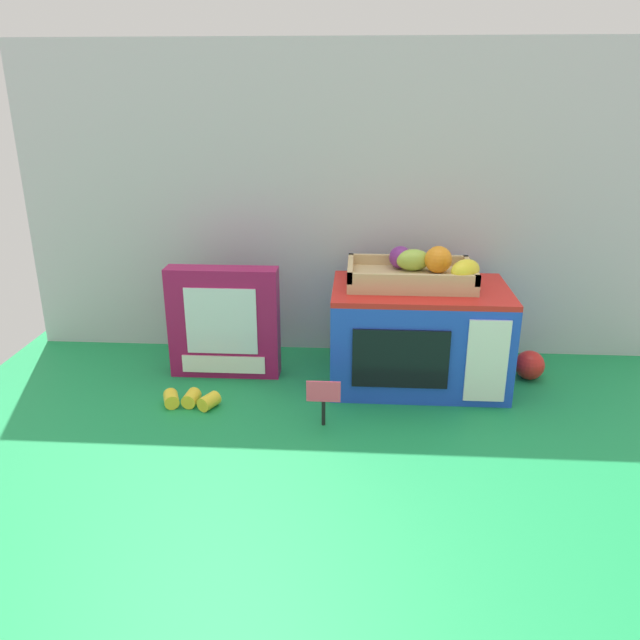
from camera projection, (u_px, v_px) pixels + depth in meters
ground_plane at (336, 377)px, 1.52m from camera, size 1.70×1.70×0.00m
display_back_panel at (341, 204)px, 1.57m from camera, size 1.61×0.03×0.77m
toy_microwave at (418, 335)px, 1.46m from camera, size 0.40×0.26×0.23m
food_groups_crate at (417, 272)px, 1.43m from camera, size 0.30×0.19×0.09m
cookie_set_box at (224, 323)px, 1.49m from camera, size 0.26×0.06×0.27m
price_sign at (323, 396)px, 1.28m from camera, size 0.07×0.01×0.10m
loose_toy_banana at (191, 399)px, 1.37m from camera, size 0.13×0.06×0.03m
loose_toy_apple at (530, 365)px, 1.50m from camera, size 0.07×0.07×0.07m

